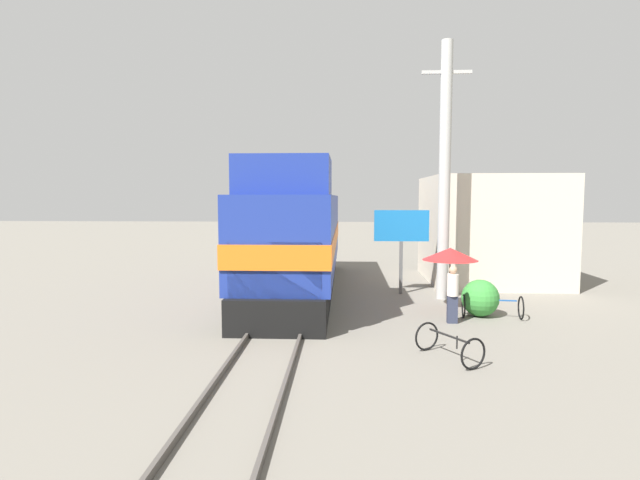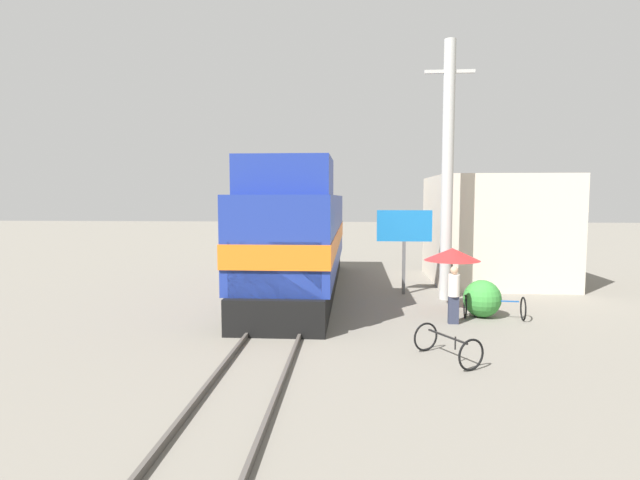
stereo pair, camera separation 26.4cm
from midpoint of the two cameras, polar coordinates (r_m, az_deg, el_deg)
The scene contains 12 objects.
ground_plane at distance 17.76m, azimuth -2.75°, elevation -7.45°, with size 120.00×120.00×0.00m, color slate.
rail_near at distance 17.85m, azimuth -5.06°, elevation -7.16°, with size 0.08×40.61×0.15m, color #4C4742.
rail_far at distance 17.68m, azimuth -0.43°, elevation -7.26°, with size 0.08×40.61×0.15m, color #4C4742.
locomotive at distance 19.75m, azimuth -1.99°, elevation -0.02°, with size 3.10×13.95×5.06m.
utility_pole at distance 19.05m, azimuth 14.76°, elevation 7.69°, with size 1.80×0.42×9.45m.
vendor_umbrella at distance 17.27m, azimuth 15.30°, elevation -1.60°, with size 1.85×1.85×2.11m.
billboard_sign at distance 19.73m, azimuth 9.99°, elevation 1.00°, with size 2.13×0.12×3.30m.
shrub_cluster at distance 16.78m, azimuth 18.47°, elevation -6.37°, with size 1.18×1.18×1.18m, color #388C38.
person_bystander at distance 15.60m, azimuth 15.51°, elevation -5.81°, with size 0.34×0.34×1.74m.
bicycle at distance 16.63m, azimuth 19.68°, elevation -7.25°, with size 1.85×0.94×0.74m.
bicycle_spare at distance 12.26m, azimuth 14.94°, elevation -11.51°, with size 1.44×1.76×0.72m.
building_block_distant at distance 23.75m, azimuth 19.53°, elevation 1.17°, with size 5.48×5.95×4.74m, color beige.
Camera 2 is at (2.16, -17.23, 3.80)m, focal length 28.00 mm.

